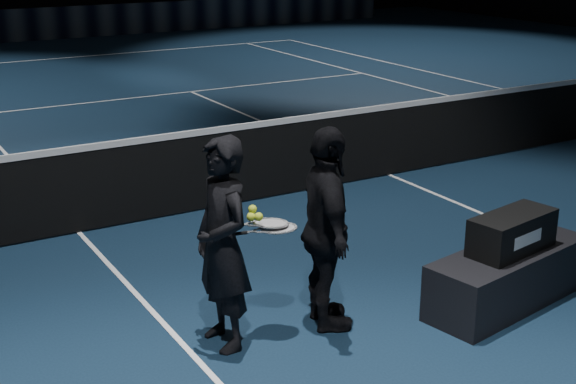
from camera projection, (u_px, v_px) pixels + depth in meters
name	position (u px, v px, depth m)	size (l,w,h in m)	color
floor	(389.00, 175.00, 10.47)	(36.00, 36.00, 0.00)	black
court_lines	(389.00, 175.00, 10.47)	(10.98, 23.78, 0.01)	white
net_mesh	(391.00, 142.00, 10.33)	(12.80, 0.02, 0.86)	black
net_tape	(392.00, 106.00, 10.18)	(12.80, 0.03, 0.07)	white
sponsor_backdrop	(62.00, 23.00, 23.02)	(22.00, 0.15, 0.90)	black
player_bench	(508.00, 277.00, 6.84)	(1.64, 0.55, 0.49)	black
racket_bag	(512.00, 232.00, 6.71)	(0.82, 0.35, 0.33)	black
bag_signature	(528.00, 239.00, 6.57)	(0.38, 0.00, 0.11)	white
player_a	(222.00, 244.00, 5.99)	(0.61, 0.40, 1.66)	black
player_b	(327.00, 230.00, 6.28)	(0.97, 0.40, 1.66)	black
racket_lower	(279.00, 228.00, 6.12)	(0.68, 0.22, 0.03)	black
racket_upper	(271.00, 223.00, 6.13)	(0.68, 0.22, 0.03)	black
tennis_balls	(254.00, 214.00, 6.02)	(0.12, 0.10, 0.12)	yellow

